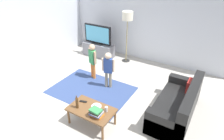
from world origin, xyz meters
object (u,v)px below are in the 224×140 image
Objects in this scene: plate at (96,106)px; tv_stand at (98,50)px; tv at (98,35)px; book_stack at (96,113)px; coffee_table at (91,111)px; child_near_tv at (93,58)px; couch at (179,106)px; bottle at (77,103)px; soda_can at (106,109)px; floor_lamp at (128,19)px; child_center at (108,67)px; tv_remote at (83,101)px.

tv_stand is at bearing 124.00° from plate.
tv is 5.00× the size of plate.
plate is at bearing 125.35° from book_stack.
coffee_table is 4.55× the size of plate.
tv_stand is 1.67m from child_near_tv.
couch reaches higher than plate.
child_near_tv reaches higher than book_stack.
book_stack is at bearing 0.40° from bottle.
child_near_tv is at bearing -61.15° from tv_stand.
bottle is 0.64m from soda_can.
child_near_tv is 1.95m from bottle.
floor_lamp reaches higher than child_near_tv.
couch is at bearing 44.89° from book_stack.
tv is 1.32m from floor_lamp.
soda_can is at bearing 20.14° from bottle.
bottle is (-0.50, -0.00, 0.05)m from book_stack.
floor_lamp is 3.38m from plate.
child_near_tv reaches higher than soda_can.
tv_stand is 3.57m from bottle.
child_near_tv is 9.22× the size of soda_can.
tv_stand is at bearing 118.85° from child_near_tv.
floor_lamp is (1.10, 0.15, 1.30)m from tv_stand.
couch reaches higher than bottle.
child_center is (1.45, -1.59, -0.20)m from tv.
child_center is at bearing -47.54° from tv.
soda_can is (1.46, -1.53, -0.19)m from child_near_tv.
tv_stand is at bearing 124.11° from book_stack.
tv is at bearing 124.28° from book_stack.
child_center is at bearing 111.52° from plate.
child_center is 1.36m from tv_remote.
couch is 1.80× the size of coffee_table.
child_near_tv is 0.71m from child_center.
book_stack is (1.03, -3.31, -1.04)m from floor_lamp.
child_center is 4.13× the size of book_stack.
bottle is at bearing -143.89° from couch.
tv_stand is 7.06× the size of tv_remote.
tv is 1.60m from child_near_tv.
floor_lamp reaches higher than tv_stand.
coffee_table is 0.35m from bottle.
child_near_tv is (-0.33, -1.56, -0.88)m from floor_lamp.
coffee_table is 3.84× the size of book_stack.
child_near_tv reaches higher than tv_remote.
tv_remote is at bearing -61.15° from tv_stand.
book_stack is at bearing -135.11° from couch.
floor_lamp is (-2.38, 1.97, 1.25)m from couch.
tv_stand is 0.60m from tv.
floor_lamp is 3.33m from tv_remote.
child_near_tv is 1.03× the size of child_center.
tv_remote is (-0.30, 0.10, 0.06)m from coffee_table.
couch is 2.30m from bottle.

